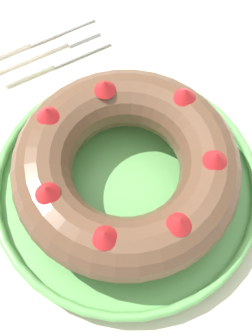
{
  "coord_description": "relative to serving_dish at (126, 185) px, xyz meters",
  "views": [
    {
      "loc": [
        0.24,
        -0.12,
        1.32
      ],
      "look_at": [
        0.01,
        0.01,
        0.8
      ],
      "focal_mm": 50.0,
      "sensor_mm": 36.0,
      "label": 1
    }
  ],
  "objects": [
    {
      "name": "cake_knife",
      "position": [
        -0.25,
        -0.0,
        -0.01
      ],
      "size": [
        0.02,
        0.18,
        0.01
      ],
      "rotation": [
        0.0,
        0.0,
        0.06
      ],
      "color": "white",
      "rests_on": "dining_table"
    },
    {
      "name": "bundt_cake",
      "position": [
        0.0,
        -0.0,
        0.05
      ],
      "size": [
        0.29,
        0.29,
        0.09
      ],
      "color": "brown",
      "rests_on": "serving_dish"
    },
    {
      "name": "serving_dish",
      "position": [
        0.0,
        0.0,
        0.0
      ],
      "size": [
        0.36,
        0.36,
        0.03
      ],
      "color": "#6BB760",
      "rests_on": "dining_table"
    },
    {
      "name": "ground_plane",
      "position": [
        -0.01,
        -0.01,
        -0.74
      ],
      "size": [
        8.0,
        8.0,
        0.0
      ],
      "primitive_type": "plane",
      "color": "#4C4742"
    },
    {
      "name": "dining_table",
      "position": [
        -0.01,
        -0.01,
        -0.09
      ],
      "size": [
        1.39,
        1.17,
        0.73
      ],
      "color": "beige",
      "rests_on": "ground_plane"
    },
    {
      "name": "fork",
      "position": [
        -0.27,
        0.01,
        -0.01
      ],
      "size": [
        0.02,
        0.2,
        0.01
      ],
      "rotation": [
        0.0,
        0.0,
        0.04
      ],
      "color": "white",
      "rests_on": "dining_table"
    },
    {
      "name": "serving_knife",
      "position": [
        -0.3,
        -0.02,
        -0.01
      ],
      "size": [
        0.02,
        0.21,
        0.01
      ],
      "rotation": [
        0.0,
        0.0,
        -0.08
      ],
      "color": "white",
      "rests_on": "dining_table"
    }
  ]
}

